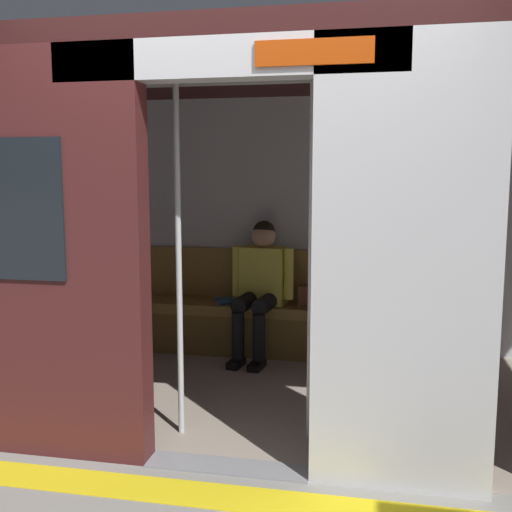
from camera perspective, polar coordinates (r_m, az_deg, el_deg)
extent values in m
plane|color=gray|center=(3.49, -2.65, -19.23)|extent=(60.00, 60.00, 0.00)
cube|color=yellow|center=(3.23, -4.04, -21.53)|extent=(8.00, 0.24, 0.01)
cube|color=silver|center=(3.03, 13.77, -1.21)|extent=(0.89, 0.12, 2.24)
cube|color=black|center=(2.99, 13.94, 3.87)|extent=(0.49, 0.02, 0.55)
cube|color=silver|center=(3.15, -2.91, 18.01)|extent=(1.79, 0.16, 0.20)
cube|color=#BF3F0C|center=(2.99, 5.44, 18.55)|extent=(0.56, 0.02, 0.12)
cube|color=#351515|center=(4.34, 1.19, 17.35)|extent=(6.40, 2.57, 0.12)
cube|color=gray|center=(4.57, 1.11, -12.43)|extent=(6.08, 2.41, 0.01)
cube|color=silver|center=(5.49, 3.39, 2.98)|extent=(6.08, 0.10, 2.24)
cube|color=olive|center=(5.49, 3.27, -1.73)|extent=(3.52, 0.06, 0.45)
cube|color=white|center=(4.33, 1.19, 16.17)|extent=(4.48, 0.16, 0.03)
cube|color=gray|center=(3.48, -2.65, -19.14)|extent=(0.89, 0.19, 0.01)
cube|color=olive|center=(5.33, 2.91, -4.98)|extent=(2.60, 0.44, 0.09)
cube|color=brown|center=(5.19, 2.56, -7.88)|extent=(2.60, 0.04, 0.36)
cube|color=#D8CC4C|center=(5.29, 0.72, -1.82)|extent=(0.41, 0.27, 0.50)
sphere|color=tan|center=(5.24, 0.73, 1.89)|extent=(0.21, 0.21, 0.21)
sphere|color=black|center=(5.25, 0.76, 2.30)|extent=(0.19, 0.19, 0.19)
cylinder|color=#D8CC4C|center=(5.19, 3.09, -1.69)|extent=(0.08, 0.08, 0.44)
cylinder|color=#D8CC4C|center=(5.33, -1.78, -1.42)|extent=(0.08, 0.08, 0.44)
cylinder|color=black|center=(5.11, 0.98, -4.45)|extent=(0.19, 0.41, 0.14)
cylinder|color=black|center=(5.17, -0.93, -4.31)|extent=(0.19, 0.41, 0.14)
cylinder|color=black|center=(4.99, 0.26, -7.76)|extent=(0.10, 0.10, 0.41)
cylinder|color=black|center=(5.05, -1.69, -7.58)|extent=(0.10, 0.10, 0.41)
cube|color=black|center=(5.00, 0.07, -10.27)|extent=(0.13, 0.23, 0.06)
cube|color=black|center=(5.06, -1.89, -10.06)|extent=(0.13, 0.23, 0.06)
cube|color=brown|center=(5.26, 5.47, -3.74)|extent=(0.26, 0.14, 0.17)
cube|color=#472718|center=(5.19, 5.38, -4.00)|extent=(0.02, 0.01, 0.14)
cube|color=#26598C|center=(5.39, -2.90, -4.20)|extent=(0.24, 0.27, 0.03)
cylinder|color=silver|center=(3.61, -7.29, 0.22)|extent=(0.04, 0.04, 2.22)
cylinder|color=silver|center=(3.54, 5.21, 0.10)|extent=(0.04, 0.04, 2.22)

